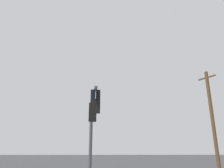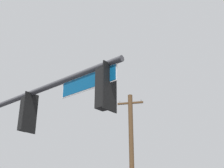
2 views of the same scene
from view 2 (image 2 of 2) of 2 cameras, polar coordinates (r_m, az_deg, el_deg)
name	(u,v)px [view 2 (image 2 of 2)]	position (r m, az deg, el deg)	size (l,w,h in m)	color
signal_pole_near	(27,127)	(10.14, -15.22, -7.53)	(6.09, 0.90, 5.71)	#47474C
utility_pole	(132,161)	(21.30, 3.62, -13.81)	(1.62, 1.09, 9.55)	brown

